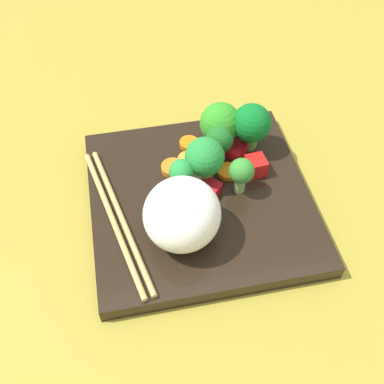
{
  "coord_description": "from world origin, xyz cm",
  "views": [
    {
      "loc": [
        6.54,
        35.04,
        45.0
      ],
      "look_at": [
        1.14,
        1.12,
        3.93
      ],
      "focal_mm": 44.01,
      "sensor_mm": 36.0,
      "label": 1
    }
  ],
  "objects_px": {
    "rice_mound": "(182,214)",
    "chopstick_pair": "(117,218)",
    "broccoli_floret_5": "(252,124)",
    "square_plate": "(200,200)",
    "carrot_slice_2": "(187,159)"
  },
  "relations": [
    {
      "from": "broccoli_floret_5",
      "to": "chopstick_pair",
      "type": "distance_m",
      "value": 0.2
    },
    {
      "from": "broccoli_floret_5",
      "to": "chopstick_pair",
      "type": "height_order",
      "value": "broccoli_floret_5"
    },
    {
      "from": "rice_mound",
      "to": "chopstick_pair",
      "type": "bearing_deg",
      "value": -23.36
    },
    {
      "from": "rice_mound",
      "to": "carrot_slice_2",
      "type": "distance_m",
      "value": 0.12
    },
    {
      "from": "rice_mound",
      "to": "chopstick_pair",
      "type": "relative_size",
      "value": 0.41
    },
    {
      "from": "square_plate",
      "to": "carrot_slice_2",
      "type": "xyz_separation_m",
      "value": [
        0.01,
        -0.06,
        0.01
      ]
    },
    {
      "from": "square_plate",
      "to": "carrot_slice_2",
      "type": "distance_m",
      "value": 0.06
    },
    {
      "from": "carrot_slice_2",
      "to": "chopstick_pair",
      "type": "xyz_separation_m",
      "value": [
        0.09,
        0.08,
        0.0
      ]
    },
    {
      "from": "square_plate",
      "to": "broccoli_floret_5",
      "type": "bearing_deg",
      "value": -137.7
    },
    {
      "from": "rice_mound",
      "to": "carrot_slice_2",
      "type": "height_order",
      "value": "rice_mound"
    },
    {
      "from": "rice_mound",
      "to": "broccoli_floret_5",
      "type": "distance_m",
      "value": 0.16
    },
    {
      "from": "rice_mound",
      "to": "carrot_slice_2",
      "type": "relative_size",
      "value": 3.75
    },
    {
      "from": "square_plate",
      "to": "carrot_slice_2",
      "type": "relative_size",
      "value": 11.03
    },
    {
      "from": "broccoli_floret_5",
      "to": "carrot_slice_2",
      "type": "relative_size",
      "value": 2.87
    },
    {
      "from": "broccoli_floret_5",
      "to": "carrot_slice_2",
      "type": "distance_m",
      "value": 0.09
    }
  ]
}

